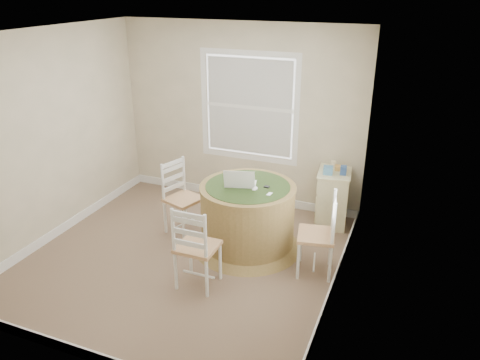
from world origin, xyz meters
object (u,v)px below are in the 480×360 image
at_px(laptop, 240,183).
at_px(chair_left, 184,199).
at_px(chair_right, 316,235).
at_px(chair_near, 197,246).
at_px(round_table, 248,214).
at_px(corner_chest, 333,197).

bearing_deg(laptop, chair_left, -20.56).
bearing_deg(chair_right, chair_near, -68.52).
height_order(chair_right, laptop, laptop).
height_order(round_table, chair_right, chair_right).
relative_size(round_table, laptop, 3.09).
bearing_deg(round_table, chair_left, -177.12).
relative_size(round_table, chair_near, 1.41).
distance_m(chair_right, corner_chest, 1.25).
bearing_deg(laptop, corner_chest, -146.53).
height_order(chair_near, laptop, laptop).
height_order(chair_near, chair_right, same).
bearing_deg(laptop, round_table, -179.20).
bearing_deg(chair_right, chair_left, -109.62).
height_order(chair_left, chair_near, same).
height_order(chair_near, corner_chest, chair_near).
bearing_deg(chair_left, round_table, -75.28).
height_order(chair_left, chair_right, same).
distance_m(round_table, corner_chest, 1.33).
xyz_separation_m(round_table, corner_chest, (0.84, 1.02, -0.07)).
height_order(round_table, chair_near, chair_near).
distance_m(round_table, chair_right, 0.93).
distance_m(chair_left, laptop, 0.92).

